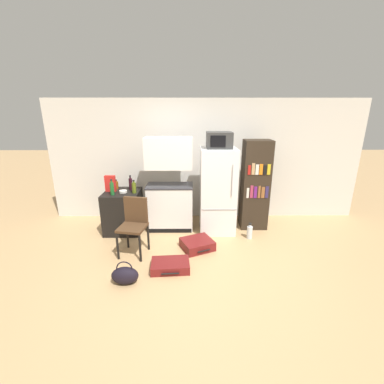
{
  "coord_description": "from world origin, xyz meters",
  "views": [
    {
      "loc": [
        -0.12,
        -3.28,
        2.2
      ],
      "look_at": [
        -0.09,
        0.85,
        0.9
      ],
      "focal_mm": 24.0,
      "sensor_mm": 36.0,
      "label": 1
    }
  ],
  "objects_px": {
    "side_table": "(123,211)",
    "cereal_box": "(110,184)",
    "bottle_wine_dark": "(131,184)",
    "bottle_amber_beer": "(117,185)",
    "bottle_green_tall": "(112,188)",
    "handbag": "(125,275)",
    "suitcase_large_flat": "(197,244)",
    "kitchen_hutch": "(170,188)",
    "microwave": "(219,140)",
    "refrigerator": "(218,191)",
    "bowl": "(123,191)",
    "suitcase_small_flat": "(170,265)",
    "bottle_olive_oil": "(134,188)",
    "chair": "(134,221)",
    "water_bottle_front": "(250,232)",
    "bookshelf": "(255,185)"
  },
  "relations": [
    {
      "from": "side_table",
      "to": "cereal_box",
      "type": "relative_size",
      "value": 2.58
    },
    {
      "from": "bottle_wine_dark",
      "to": "cereal_box",
      "type": "relative_size",
      "value": 0.95
    },
    {
      "from": "bottle_amber_beer",
      "to": "bottle_wine_dark",
      "type": "bearing_deg",
      "value": -15.19
    },
    {
      "from": "bottle_green_tall",
      "to": "bottle_amber_beer",
      "type": "distance_m",
      "value": 0.38
    },
    {
      "from": "handbag",
      "to": "suitcase_large_flat",
      "type": "bearing_deg",
      "value": 42.61
    },
    {
      "from": "kitchen_hutch",
      "to": "microwave",
      "type": "bearing_deg",
      "value": -5.78
    },
    {
      "from": "bottle_amber_beer",
      "to": "handbag",
      "type": "distance_m",
      "value": 2.04
    },
    {
      "from": "microwave",
      "to": "bottle_amber_beer",
      "type": "height_order",
      "value": "microwave"
    },
    {
      "from": "bottle_green_tall",
      "to": "refrigerator",
      "type": "bearing_deg",
      "value": 5.79
    },
    {
      "from": "microwave",
      "to": "bottle_wine_dark",
      "type": "height_order",
      "value": "microwave"
    },
    {
      "from": "bowl",
      "to": "suitcase_small_flat",
      "type": "height_order",
      "value": "bowl"
    },
    {
      "from": "kitchen_hutch",
      "to": "cereal_box",
      "type": "distance_m",
      "value": 1.1
    },
    {
      "from": "bottle_amber_beer",
      "to": "bottle_olive_oil",
      "type": "distance_m",
      "value": 0.47
    },
    {
      "from": "kitchen_hutch",
      "to": "suitcase_large_flat",
      "type": "distance_m",
      "value": 1.21
    },
    {
      "from": "refrigerator",
      "to": "cereal_box",
      "type": "height_order",
      "value": "refrigerator"
    },
    {
      "from": "microwave",
      "to": "cereal_box",
      "type": "distance_m",
      "value": 2.14
    },
    {
      "from": "chair",
      "to": "side_table",
      "type": "bearing_deg",
      "value": 126.36
    },
    {
      "from": "refrigerator",
      "to": "handbag",
      "type": "bearing_deg",
      "value": -129.99
    },
    {
      "from": "side_table",
      "to": "kitchen_hutch",
      "type": "bearing_deg",
      "value": 6.59
    },
    {
      "from": "chair",
      "to": "bottle_olive_oil",
      "type": "bearing_deg",
      "value": 111.17
    },
    {
      "from": "suitcase_large_flat",
      "to": "handbag",
      "type": "distance_m",
      "value": 1.34
    },
    {
      "from": "handbag",
      "to": "water_bottle_front",
      "type": "xyz_separation_m",
      "value": [
        1.94,
        1.26,
        -0.0
      ]
    },
    {
      "from": "water_bottle_front",
      "to": "chair",
      "type": "bearing_deg",
      "value": -167.4
    },
    {
      "from": "suitcase_large_flat",
      "to": "bottle_wine_dark",
      "type": "bearing_deg",
      "value": 121.92
    },
    {
      "from": "bookshelf",
      "to": "chair",
      "type": "xyz_separation_m",
      "value": [
        -2.13,
        -0.95,
        -0.31
      ]
    },
    {
      "from": "bottle_amber_beer",
      "to": "water_bottle_front",
      "type": "bearing_deg",
      "value": -12.72
    },
    {
      "from": "refrigerator",
      "to": "handbag",
      "type": "distance_m",
      "value": 2.25
    },
    {
      "from": "kitchen_hutch",
      "to": "water_bottle_front",
      "type": "relative_size",
      "value": 5.99
    },
    {
      "from": "bottle_wine_dark",
      "to": "microwave",
      "type": "bearing_deg",
      "value": -3.59
    },
    {
      "from": "bottle_amber_beer",
      "to": "chair",
      "type": "bearing_deg",
      "value": -62.26
    },
    {
      "from": "refrigerator",
      "to": "suitcase_small_flat",
      "type": "bearing_deg",
      "value": -121.16
    },
    {
      "from": "chair",
      "to": "suitcase_small_flat",
      "type": "height_order",
      "value": "chair"
    },
    {
      "from": "kitchen_hutch",
      "to": "bookshelf",
      "type": "distance_m",
      "value": 1.63
    },
    {
      "from": "bottle_green_tall",
      "to": "chair",
      "type": "height_order",
      "value": "bottle_green_tall"
    },
    {
      "from": "bottle_olive_oil",
      "to": "suitcase_large_flat",
      "type": "bearing_deg",
      "value": -29.62
    },
    {
      "from": "chair",
      "to": "microwave",
      "type": "bearing_deg",
      "value": 41.11
    },
    {
      "from": "bottle_olive_oil",
      "to": "handbag",
      "type": "relative_size",
      "value": 0.67
    },
    {
      "from": "cereal_box",
      "to": "bowl",
      "type": "bearing_deg",
      "value": -17.96
    },
    {
      "from": "cereal_box",
      "to": "suitcase_small_flat",
      "type": "xyz_separation_m",
      "value": [
        1.18,
        -1.35,
        -0.86
      ]
    },
    {
      "from": "bookshelf",
      "to": "water_bottle_front",
      "type": "bearing_deg",
      "value": -108.19
    },
    {
      "from": "refrigerator",
      "to": "bookshelf",
      "type": "bearing_deg",
      "value": 10.44
    },
    {
      "from": "side_table",
      "to": "bookshelf",
      "type": "xyz_separation_m",
      "value": [
        2.51,
        0.15,
        0.47
      ]
    },
    {
      "from": "bottle_olive_oil",
      "to": "suitcase_small_flat",
      "type": "relative_size",
      "value": 0.42
    },
    {
      "from": "handbag",
      "to": "suitcase_small_flat",
      "type": "bearing_deg",
      "value": 28.8
    },
    {
      "from": "bookshelf",
      "to": "bottle_wine_dark",
      "type": "height_order",
      "value": "bookshelf"
    },
    {
      "from": "side_table",
      "to": "bottle_wine_dark",
      "type": "bearing_deg",
      "value": 37.37
    },
    {
      "from": "microwave",
      "to": "suitcase_large_flat",
      "type": "distance_m",
      "value": 1.84
    },
    {
      "from": "bottle_olive_oil",
      "to": "handbag",
      "type": "distance_m",
      "value": 1.74
    },
    {
      "from": "cereal_box",
      "to": "chair",
      "type": "xyz_separation_m",
      "value": [
        0.59,
        -0.84,
        -0.38
      ]
    },
    {
      "from": "bottle_amber_beer",
      "to": "handbag",
      "type": "xyz_separation_m",
      "value": [
        0.54,
        -1.82,
        -0.73
      ]
    }
  ]
}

